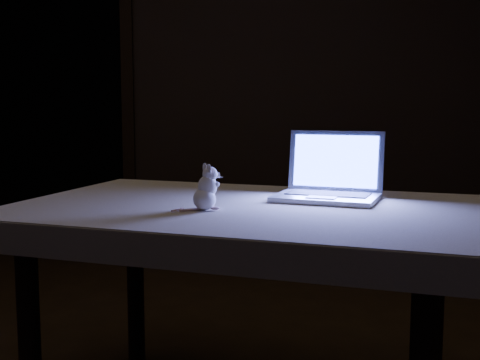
{
  "coord_description": "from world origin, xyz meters",
  "views": [
    {
      "loc": [
        0.15,
        -1.96,
        0.97
      ],
      "look_at": [
        0.16,
        -0.07,
        0.74
      ],
      "focal_mm": 48.0,
      "sensor_mm": 36.0,
      "label": 1
    }
  ],
  "objects": [
    {
      "name": "plush_mouse",
      "position": [
        0.06,
        -0.19,
        0.74
      ],
      "size": [
        0.12,
        0.12,
        0.13
      ],
      "primitive_type": null,
      "rotation": [
        0.0,
        0.0,
        -0.4
      ],
      "color": "white",
      "rests_on": "tablecloth"
    },
    {
      "name": "tablecloth",
      "position": [
        0.13,
        -0.08,
        0.63
      ],
      "size": [
        1.53,
        1.24,
        0.08
      ],
      "primitive_type": null,
      "rotation": [
        0.0,
        0.0,
        -0.3
      ],
      "color": "beige",
      "rests_on": "table"
    },
    {
      "name": "table",
      "position": [
        0.17,
        -0.1,
        0.33
      ],
      "size": [
        1.44,
        1.16,
        0.67
      ],
      "primitive_type": null,
      "rotation": [
        0.0,
        0.0,
        -0.34
      ],
      "color": "black",
      "rests_on": "floor"
    },
    {
      "name": "doorway",
      "position": [
        -1.1,
        2.5,
        1.06
      ],
      "size": [
        1.06,
        0.36,
        2.13
      ],
      "primitive_type": null,
      "color": "black",
      "rests_on": "back_wall"
    },
    {
      "name": "laptop",
      "position": [
        0.42,
        -0.01,
        0.78
      ],
      "size": [
        0.38,
        0.36,
        0.21
      ],
      "primitive_type": null,
      "rotation": [
        0.0,
        0.0,
        -0.37
      ],
      "color": "#A3A4A8",
      "rests_on": "tablecloth"
    },
    {
      "name": "back_wall",
      "position": [
        0.0,
        2.5,
        1.3
      ],
      "size": [
        4.5,
        0.04,
        2.6
      ],
      "primitive_type": "cube",
      "color": "black",
      "rests_on": "ground"
    }
  ]
}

